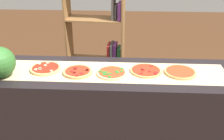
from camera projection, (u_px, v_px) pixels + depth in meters
counter at (112, 116)px, 2.60m from camera, size 2.22×0.65×0.95m
parchment_paper at (112, 72)px, 2.38m from camera, size 2.02×0.41×0.00m
pizza_mushroom_0 at (46, 68)px, 2.42m from camera, size 0.27×0.27×0.03m
pizza_pepperoni_1 at (78, 72)px, 2.36m from camera, size 0.26×0.26×0.03m
pizza_spinach_2 at (112, 73)px, 2.35m from camera, size 0.27×0.27×0.02m
pizza_pepperoni_3 at (146, 71)px, 2.38m from camera, size 0.28×0.28×0.02m
pizza_plain_4 at (180, 72)px, 2.36m from camera, size 0.28×0.28×0.02m
bookshelf at (102, 49)px, 3.47m from camera, size 0.74×0.35×1.69m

